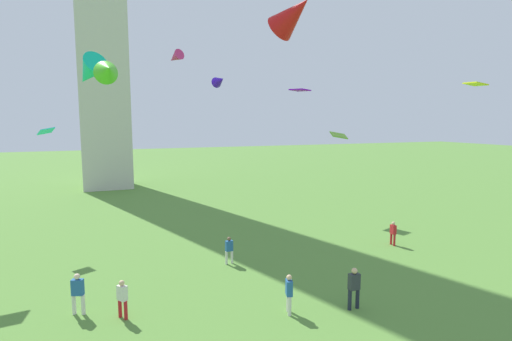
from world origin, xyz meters
The scene contains 15 objects.
person_0 centered at (8.58, 19.55, 0.88)m, with size 0.27×0.48×1.56m.
person_1 centered at (-1.85, 13.80, 0.95)m, with size 0.37×0.50×1.68m.
person_2 centered at (-8.31, 15.97, 0.91)m, with size 0.44×0.48×1.61m.
person_3 centered at (-10.00, 17.01, 1.00)m, with size 0.53×0.43×1.76m.
person_4 centered at (-2.33, 20.30, 0.88)m, with size 0.48×0.27×1.55m.
person_5 centered at (0.89, 13.11, 1.03)m, with size 0.57×0.28×1.82m.
kite_flying_0 centered at (-9.17, 20.38, 10.29)m, with size 1.93×2.30×1.82m.
kite_flying_2 centered at (4.49, 19.91, 7.16)m, with size 1.10×0.78×0.47m.
kite_flying_3 centered at (0.16, 17.64, 13.15)m, with size 2.40×2.92×2.34m.
kite_flying_4 centered at (-0.95, 26.31, 10.76)m, with size 0.95×1.27×0.90m.
kite_flying_5 centered at (8.09, 31.59, 10.77)m, with size 1.61×1.97×0.22m.
kite_flying_6 centered at (-3.49, 28.76, 12.51)m, with size 1.27×1.52×1.10m.
kite_flying_7 centered at (-8.45, 17.47, 10.07)m, with size 1.09×1.49×1.04m.
kite_flying_8 centered at (-11.97, 28.74, 7.36)m, with size 1.11×1.09×0.53m.
kite_flying_9 centered at (13.90, 18.57, 10.39)m, with size 1.18×1.49×0.28m.
Camera 1 is at (-9.04, -0.29, 7.98)m, focal length 27.86 mm.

